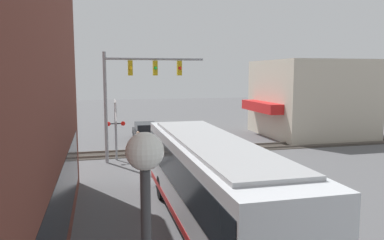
{
  "coord_description": "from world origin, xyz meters",
  "views": [
    {
      "loc": [
        -19.09,
        6.48,
        5.38
      ],
      "look_at": [
        2.74,
        0.99,
        2.59
      ],
      "focal_mm": 35.0,
      "sensor_mm": 36.0,
      "label": 1
    }
  ],
  "objects": [
    {
      "name": "rail_track_near",
      "position": [
        6.0,
        0.0,
        0.03
      ],
      "size": [
        2.6,
        60.0,
        0.15
      ],
      "color": "#332D28",
      "rests_on": "ground"
    },
    {
      "name": "crossing_signal",
      "position": [
        4.35,
        5.47,
        2.3
      ],
      "size": [
        1.41,
        1.18,
        3.81
      ],
      "color": "gray",
      "rests_on": "ground"
    },
    {
      "name": "shop_building",
      "position": [
        10.1,
        -11.5,
        3.25
      ],
      "size": [
        8.49,
        9.27,
        6.51
      ],
      "color": "beige",
      "rests_on": "ground"
    },
    {
      "name": "parked_car_black",
      "position": [
        10.93,
        2.8,
        0.66
      ],
      "size": [
        4.55,
        1.82,
        1.42
      ],
      "color": "black",
      "rests_on": "ground"
    },
    {
      "name": "ground_plane",
      "position": [
        0.0,
        0.0,
        0.0
      ],
      "size": [
        120.0,
        120.0,
        0.0
      ],
      "primitive_type": "plane",
      "color": "#565659"
    },
    {
      "name": "city_bus",
      "position": [
        -7.21,
        2.8,
        1.76
      ],
      "size": [
        11.63,
        2.59,
        3.18
      ],
      "color": "silver",
      "rests_on": "ground"
    },
    {
      "name": "traffic_signal_gantry",
      "position": [
        3.75,
        4.26,
        4.89
      ],
      "size": [
        0.42,
        6.13,
        6.67
      ],
      "color": "gray",
      "rests_on": "ground"
    },
    {
      "name": "pedestrian_at_crossing",
      "position": [
        5.01,
        4.04,
        0.85
      ],
      "size": [
        0.34,
        0.34,
        1.67
      ],
      "color": "#473828",
      "rests_on": "ground"
    }
  ]
}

